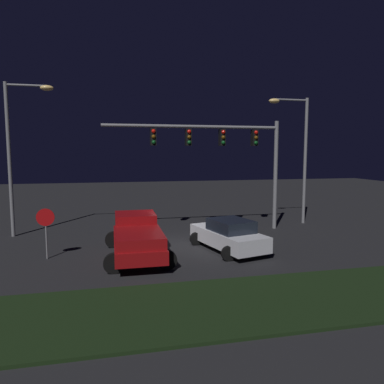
{
  "coord_description": "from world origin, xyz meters",
  "views": [
    {
      "loc": [
        -3.2,
        -17.6,
        4.63
      ],
      "look_at": [
        0.74,
        0.05,
        2.66
      ],
      "focal_mm": 33.83,
      "sensor_mm": 36.0,
      "label": 1
    }
  ],
  "objects_px": {
    "car_sedan": "(229,235)",
    "street_lamp_right": "(298,145)",
    "street_lamp_left": "(18,141)",
    "stop_sign": "(46,224)",
    "pickup_truck": "(137,235)",
    "traffic_signal_gantry": "(223,146)"
  },
  "relations": [
    {
      "from": "pickup_truck",
      "to": "car_sedan",
      "type": "bearing_deg",
      "value": -88.44
    },
    {
      "from": "street_lamp_left",
      "to": "stop_sign",
      "type": "xyz_separation_m",
      "value": [
        2.08,
        -4.99,
        -3.69
      ]
    },
    {
      "from": "stop_sign",
      "to": "car_sedan",
      "type": "bearing_deg",
      "value": -2.68
    },
    {
      "from": "car_sedan",
      "to": "street_lamp_right",
      "type": "distance_m",
      "value": 9.41
    },
    {
      "from": "pickup_truck",
      "to": "stop_sign",
      "type": "xyz_separation_m",
      "value": [
        -3.88,
        0.49,
        0.56
      ]
    },
    {
      "from": "street_lamp_right",
      "to": "stop_sign",
      "type": "xyz_separation_m",
      "value": [
        -14.6,
        -4.96,
        -3.55
      ]
    },
    {
      "from": "traffic_signal_gantry",
      "to": "pickup_truck",
      "type": "bearing_deg",
      "value": -141.05
    },
    {
      "from": "pickup_truck",
      "to": "street_lamp_left",
      "type": "distance_m",
      "value": 9.14
    },
    {
      "from": "traffic_signal_gantry",
      "to": "street_lamp_right",
      "type": "distance_m",
      "value": 5.54
    },
    {
      "from": "pickup_truck",
      "to": "street_lamp_left",
      "type": "bearing_deg",
      "value": 47.52
    },
    {
      "from": "street_lamp_right",
      "to": "stop_sign",
      "type": "height_order",
      "value": "street_lamp_right"
    },
    {
      "from": "traffic_signal_gantry",
      "to": "street_lamp_left",
      "type": "bearing_deg",
      "value": 173.95
    },
    {
      "from": "car_sedan",
      "to": "street_lamp_right",
      "type": "xyz_separation_m",
      "value": [
        6.4,
        5.34,
        4.37
      ]
    },
    {
      "from": "stop_sign",
      "to": "pickup_truck",
      "type": "bearing_deg",
      "value": -7.24
    },
    {
      "from": "street_lamp_left",
      "to": "traffic_signal_gantry",
      "type": "bearing_deg",
      "value": -6.05
    },
    {
      "from": "traffic_signal_gantry",
      "to": "street_lamp_right",
      "type": "xyz_separation_m",
      "value": [
        5.42,
        1.16,
        0.08
      ]
    },
    {
      "from": "pickup_truck",
      "to": "street_lamp_left",
      "type": "relative_size",
      "value": 0.64
    },
    {
      "from": "street_lamp_right",
      "to": "stop_sign",
      "type": "distance_m",
      "value": 15.82
    },
    {
      "from": "traffic_signal_gantry",
      "to": "street_lamp_right",
      "type": "height_order",
      "value": "street_lamp_right"
    },
    {
      "from": "street_lamp_left",
      "to": "stop_sign",
      "type": "height_order",
      "value": "street_lamp_left"
    },
    {
      "from": "traffic_signal_gantry",
      "to": "street_lamp_right",
      "type": "bearing_deg",
      "value": 12.13
    },
    {
      "from": "car_sedan",
      "to": "stop_sign",
      "type": "height_order",
      "value": "stop_sign"
    }
  ]
}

